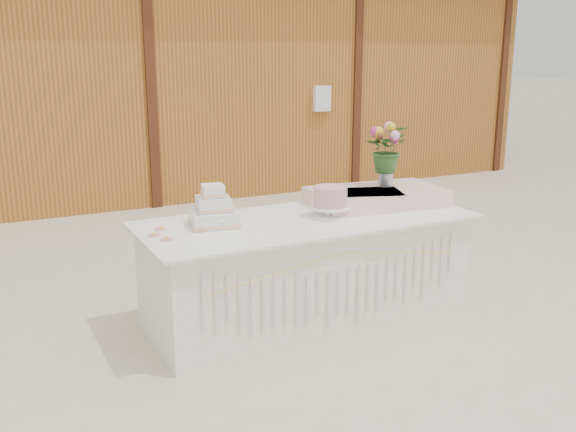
% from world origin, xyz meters
% --- Properties ---
extents(ground, '(80.00, 80.00, 0.00)m').
position_xyz_m(ground, '(0.00, 0.00, 0.00)').
color(ground, beige).
rests_on(ground, ground).
extents(barn, '(12.60, 4.60, 3.30)m').
position_xyz_m(barn, '(-0.01, 5.99, 1.68)').
color(barn, '#A36222').
rests_on(barn, ground).
extents(cake_table, '(2.40, 1.00, 0.77)m').
position_xyz_m(cake_table, '(0.00, -0.00, 0.39)').
color(cake_table, silver).
rests_on(cake_table, ground).
extents(wedding_cake, '(0.37, 0.37, 0.28)m').
position_xyz_m(wedding_cake, '(-0.66, 0.13, 0.87)').
color(wedding_cake, white).
rests_on(wedding_cake, cake_table).
extents(pink_cake_stand, '(0.31, 0.31, 0.22)m').
position_xyz_m(pink_cake_stand, '(0.17, -0.03, 0.89)').
color(pink_cake_stand, white).
rests_on(pink_cake_stand, cake_table).
extents(satin_runner, '(1.07, 0.69, 0.13)m').
position_xyz_m(satin_runner, '(0.68, 0.13, 0.83)').
color(satin_runner, '#FFCFCD').
rests_on(satin_runner, cake_table).
extents(flower_vase, '(0.12, 0.12, 0.16)m').
position_xyz_m(flower_vase, '(0.80, 0.19, 0.98)').
color(flower_vase, '#B9B9BE').
rests_on(flower_vase, satin_runner).
extents(bouquet, '(0.41, 0.38, 0.37)m').
position_xyz_m(bouquet, '(0.80, 0.19, 1.24)').
color(bouquet, '#305A24').
rests_on(bouquet, flower_vase).
extents(loose_flowers, '(0.17, 0.39, 0.02)m').
position_xyz_m(loose_flowers, '(-1.03, 0.10, 0.78)').
color(loose_flowers, pink).
rests_on(loose_flowers, cake_table).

